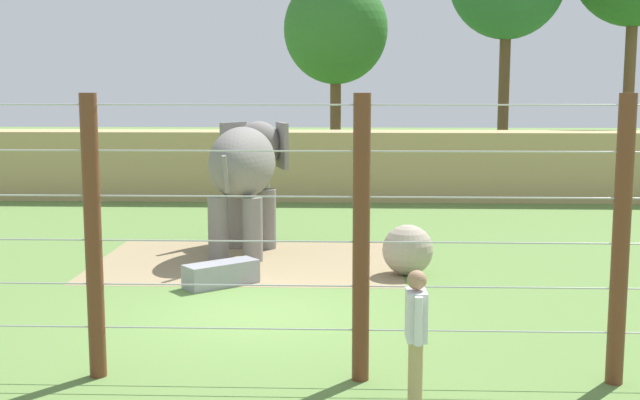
{
  "coord_description": "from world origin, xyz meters",
  "views": [
    {
      "loc": [
        1.46,
        -12.84,
        3.69
      ],
      "look_at": [
        0.84,
        3.46,
        1.4
      ],
      "focal_mm": 45.84,
      "sensor_mm": 36.0,
      "label": 1
    }
  ],
  "objects_px": {
    "zookeeper": "(416,336)",
    "feed_trough": "(221,274)",
    "elephant": "(246,167)",
    "enrichment_ball": "(408,250)"
  },
  "relations": [
    {
      "from": "elephant",
      "to": "enrichment_ball",
      "type": "xyz_separation_m",
      "value": [
        3.45,
        -2.18,
        -1.4
      ]
    },
    {
      "from": "feed_trough",
      "to": "enrichment_ball",
      "type": "bearing_deg",
      "value": 15.79
    },
    {
      "from": "enrichment_ball",
      "to": "feed_trough",
      "type": "height_order",
      "value": "enrichment_ball"
    },
    {
      "from": "elephant",
      "to": "feed_trough",
      "type": "distance_m",
      "value": 3.59
    },
    {
      "from": "zookeeper",
      "to": "feed_trough",
      "type": "xyz_separation_m",
      "value": [
        -3.14,
        5.91,
        -0.71
      ]
    },
    {
      "from": "zookeeper",
      "to": "feed_trough",
      "type": "bearing_deg",
      "value": 117.95
    },
    {
      "from": "elephant",
      "to": "zookeeper",
      "type": "relative_size",
      "value": 2.31
    },
    {
      "from": "zookeeper",
      "to": "feed_trough",
      "type": "relative_size",
      "value": 1.19
    },
    {
      "from": "enrichment_ball",
      "to": "zookeeper",
      "type": "xyz_separation_m",
      "value": [
        -0.39,
        -6.91,
        0.43
      ]
    },
    {
      "from": "elephant",
      "to": "feed_trough",
      "type": "relative_size",
      "value": 2.75
    }
  ]
}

